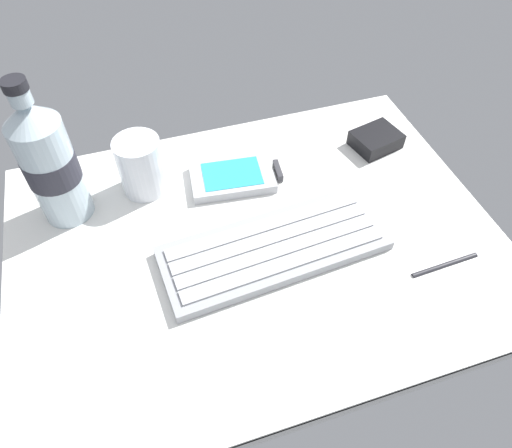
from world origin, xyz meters
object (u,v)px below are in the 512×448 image
object	(u,v)px
keyboard	(274,248)
stylus_pen	(445,264)
handheld_device	(236,176)
charger_block	(376,140)
water_bottle	(49,163)
juice_cup	(141,168)

from	to	relation	value
keyboard	stylus_pen	bearing A→B (deg)	-23.67
handheld_device	charger_block	distance (cm)	23.04
water_bottle	stylus_pen	size ratio (longest dim) A/B	2.19
keyboard	water_bottle	distance (cm)	30.20
juice_cup	stylus_pen	bearing A→B (deg)	-36.95
juice_cup	handheld_device	bearing A→B (deg)	-10.90
juice_cup	stylus_pen	distance (cm)	42.43
handheld_device	water_bottle	distance (cm)	25.22
keyboard	juice_cup	distance (cm)	21.93
keyboard	charger_block	size ratio (longest dim) A/B	4.25
water_bottle	stylus_pen	bearing A→B (deg)	-28.33
charger_block	stylus_pen	distance (cm)	23.83
keyboard	handheld_device	xyz separation A→B (cm)	(-0.90, 14.20, -0.08)
handheld_device	stylus_pen	bearing A→B (deg)	-47.77
keyboard	handheld_device	size ratio (longest dim) A/B	2.23
handheld_device	charger_block	xyz separation A→B (cm)	(23.02, 0.79, 0.47)
stylus_pen	keyboard	bearing A→B (deg)	153.71
charger_block	water_bottle	bearing A→B (deg)	179.60
charger_block	stylus_pen	world-z (taller)	charger_block
handheld_device	juice_cup	xyz separation A→B (cm)	(-12.98, 2.50, 3.18)
juice_cup	water_bottle	xyz separation A→B (cm)	(-10.81, -1.38, 5.10)
keyboard	juice_cup	xyz separation A→B (cm)	(-13.89, 16.69, 3.10)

